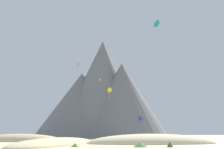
% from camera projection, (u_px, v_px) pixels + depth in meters
% --- Properties ---
extents(ground_plane, '(400.00, 400.00, 0.00)m').
position_uv_depth(ground_plane, '(63.00, 149.00, 30.13)').
color(ground_plane, beige).
extents(dune_foreground_left, '(14.07, 27.40, 2.71)m').
position_uv_depth(dune_foreground_left, '(59.00, 145.00, 40.53)').
color(dune_foreground_left, beige).
rests_on(dune_foreground_left, ground_plane).
extents(dune_foreground_right, '(23.45, 11.13, 3.86)m').
position_uv_depth(dune_foreground_right, '(20.00, 141.00, 56.40)').
color(dune_foreground_right, '#CCBA8E').
rests_on(dune_foreground_right, ground_plane).
extents(dune_midground, '(28.95, 15.69, 4.00)m').
position_uv_depth(dune_midground, '(152.00, 144.00, 44.92)').
color(dune_midground, beige).
rests_on(dune_midground, ground_plane).
extents(bush_far_right, '(1.16, 1.16, 0.85)m').
position_uv_depth(bush_far_right, '(170.00, 144.00, 33.86)').
color(bush_far_right, '#386633').
rests_on(bush_far_right, ground_plane).
extents(bush_ridge_crest, '(3.42, 3.42, 0.74)m').
position_uv_depth(bush_ridge_crest, '(140.00, 145.00, 34.17)').
color(bush_ridge_crest, '#568442').
rests_on(bush_ridge_crest, ground_plane).
extents(bush_near_left, '(1.65, 1.65, 0.59)m').
position_uv_depth(bush_near_left, '(75.00, 145.00, 34.16)').
color(bush_near_left, '#568442').
rests_on(bush_near_left, ground_plane).
extents(rock_massif, '(74.53, 63.68, 50.99)m').
position_uv_depth(rock_massif, '(102.00, 95.00, 108.22)').
color(rock_massif, slate).
rests_on(rock_massif, ground_plane).
extents(kite_pink_high, '(1.35, 1.37, 4.40)m').
position_uv_depth(kite_pink_high, '(78.00, 64.00, 86.89)').
color(kite_pink_high, pink).
extents(kite_gold_mid, '(0.40, 0.63, 0.94)m').
position_uv_depth(kite_gold_mid, '(100.00, 80.00, 71.83)').
color(kite_gold_mid, gold).
extents(kite_indigo_low, '(2.01, 2.01, 1.47)m').
position_uv_depth(kite_indigo_low, '(141.00, 118.00, 86.18)').
color(kite_indigo_low, '#5138B2').
extents(kite_teal_high, '(2.11, 2.25, 4.79)m').
position_uv_depth(kite_teal_high, '(157.00, 24.00, 72.57)').
color(kite_teal_high, teal).
extents(kite_orange_high, '(0.65, 0.69, 3.88)m').
position_uv_depth(kite_orange_high, '(128.00, 67.00, 91.84)').
color(kite_orange_high, orange).
extents(kite_yellow_mid, '(1.63, 0.79, 3.66)m').
position_uv_depth(kite_yellow_mid, '(110.00, 90.00, 70.68)').
color(kite_yellow_mid, yellow).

